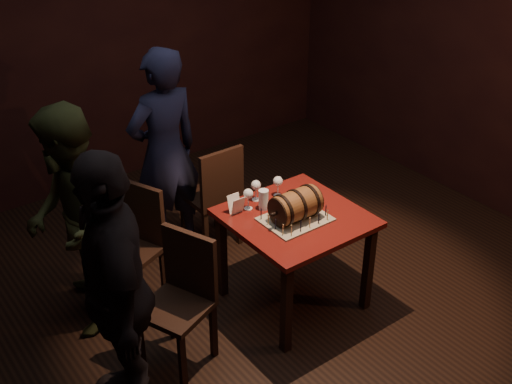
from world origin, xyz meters
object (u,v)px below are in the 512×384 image
Objects in this scene: pint_of_ale at (263,200)px; person_back at (165,153)px; person_left_rear at (73,223)px; wine_glass_right at (278,182)px; chair_left_front at (182,293)px; barrel_cake at (296,205)px; person_left_front at (116,290)px; chair_left_rear at (134,239)px; wine_glass_left at (248,195)px; wine_glass_mid at (256,186)px; pub_table at (295,229)px; chair_back at (216,192)px.

pint_of_ale is 1.03m from person_back.
person_left_rear is at bearing 22.87° from person_back.
chair_left_front is at bearing -163.53° from wine_glass_right.
barrel_cake is 1.29m from person_back.
wine_glass_right is at bearing 125.15° from person_left_front.
wine_glass_right is 0.17× the size of chair_left_rear.
chair_left_rear is at bearing 155.92° from wine_glass_right.
person_back reaches higher than chair_left_front.
wine_glass_mid is at bearing 29.70° from wine_glass_left.
pub_table is at bearing -59.22° from pint_of_ale.
pint_of_ale is 1.31m from person_left_rear.
wine_glass_mid is at bearing 105.66° from pub_table.
wine_glass_mid is (-0.06, 0.38, -0.00)m from barrel_cake.
barrel_cake is at bearing -41.67° from chair_left_rear.
pub_table is 0.97× the size of chair_left_front.
wine_glass_right is 0.17× the size of chair_left_front.
pint_of_ale is at bearing 124.16° from person_left_front.
pub_table is 5.59× the size of wine_glass_left.
wine_glass_right is at bearing 3.91° from wine_glass_left.
barrel_cake is 0.22× the size of person_back.
wine_glass_mid is at bearing 22.26° from chair_left_front.
pint_of_ale is at bearing -33.56° from chair_left_rear.
pub_table is 0.95m from chair_left_front.
person_left_front reaches higher than wine_glass_left.
barrel_cake reaches higher than wine_glass_mid.
person_left_rear is at bearing 162.50° from wine_glass_right.
pint_of_ale is 0.09× the size of person_left_front.
person_back is (-0.30, 0.26, 0.34)m from chair_back.
wine_glass_mid is 0.17m from wine_glass_right.
person_left_rear is (-1.23, 0.39, -0.05)m from wine_glass_mid.
person_back is (0.59, 1.22, 0.34)m from chair_left_front.
wine_glass_left is 0.09× the size of person_left_front.
person_left_front is (-0.11, -0.89, 0.05)m from person_left_rear.
wine_glass_right is at bearing 76.55° from pub_table.
person_left_front is at bearing 48.19° from person_back.
wine_glass_right is 1.11m from chair_left_front.
wine_glass_right is 1.01m from person_back.
wine_glass_mid is at bearing 128.85° from person_left_front.
person_left_rear is (-0.42, 0.00, 0.30)m from chair_left_rear.
barrel_cake reaches higher than chair_left_front.
chair_left_rear is at bearing 146.44° from pint_of_ale.
barrel_cake is 2.40× the size of wine_glass_mid.
person_left_front is (-1.51, -0.45, 0.00)m from wine_glass_right.
person_left_front reaches higher than chair_left_rear.
barrel_cake is at bearing 113.26° from person_left_front.
person_left_rear reaches higher than wine_glass_mid.
person_left_rear reaches higher than barrel_cake.
wine_glass_right is 0.22m from pint_of_ale.
person_left_rear is (-1.20, 0.52, -0.00)m from pint_of_ale.
pub_table is at bearing -38.78° from chair_left_rear.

